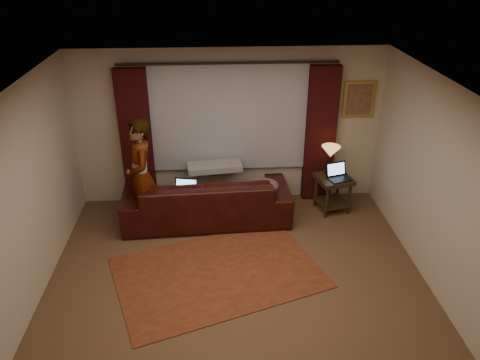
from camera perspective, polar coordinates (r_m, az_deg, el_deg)
The scene contains 19 objects.
floor at distance 6.20m, azimuth -0.24°, elevation -13.47°, with size 5.00×5.00×0.01m, color brown.
ceiling at distance 4.91m, azimuth -0.30°, elevation 10.24°, with size 5.00×5.00×0.02m, color silver.
wall_back at distance 7.70m, azimuth -1.35°, elevation 6.39°, with size 5.00×0.02×2.60m, color #C3B29B.
wall_left at distance 5.87m, azimuth -25.47°, elevation -3.45°, with size 0.02×5.00×2.60m, color #C3B29B.
wall_right at distance 6.09m, azimuth 23.92°, elevation -2.00°, with size 0.02×5.00×2.60m, color #C3B29B.
sheer_curtain at distance 7.57m, azimuth -1.35°, elevation 7.64°, with size 2.50×0.05×1.80m, color #A2A1A9.
drape_left at distance 7.74m, azimuth -12.52°, elevation 4.87°, with size 0.50×0.14×2.30m, color black.
drape_right at distance 7.84m, azimuth 9.77°, elevation 5.43°, with size 0.50×0.14×2.30m, color black.
curtain_rod at distance 7.28m, azimuth -1.41°, elevation 14.05°, with size 0.04×0.04×3.40m, color black.
picture_frame at distance 7.88m, azimuth 14.28°, elevation 9.51°, with size 0.50×0.04×0.60m, color #B18939.
sofa at distance 7.38m, azimuth -4.12°, elevation -1.24°, with size 2.62×1.13×1.06m, color black.
throw_blanket at distance 7.44m, azimuth -3.18°, elevation 3.57°, with size 0.87×0.35×0.10m, color gray.
clothing_pile at distance 7.27m, azimuth 2.86°, elevation -0.76°, with size 0.49×0.37×0.21m, color brown.
laptop_sofa at distance 7.14m, azimuth -6.80°, elevation -1.25°, with size 0.35×0.38×0.26m, color black, non-canonical shape.
area_rug at distance 6.49m, azimuth -2.70°, elevation -11.20°, with size 2.67×1.78×0.01m, color brown.
end_table at distance 7.88m, azimuth 11.20°, elevation -1.62°, with size 0.53×0.53×0.61m, color black.
tiffany_lamp at distance 7.73m, azimuth 10.91°, elevation 2.40°, with size 0.30×0.30×0.49m, color olive, non-canonical shape.
laptop_table at distance 7.62m, azimuth 12.09°, elevation 0.90°, with size 0.34×0.37×0.25m, color black, non-canonical shape.
person at distance 7.13m, azimuth -11.92°, elevation 0.45°, with size 0.53×0.53×1.79m, color gray.
Camera 1 is at (-0.27, -4.69, 4.03)m, focal length 35.00 mm.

